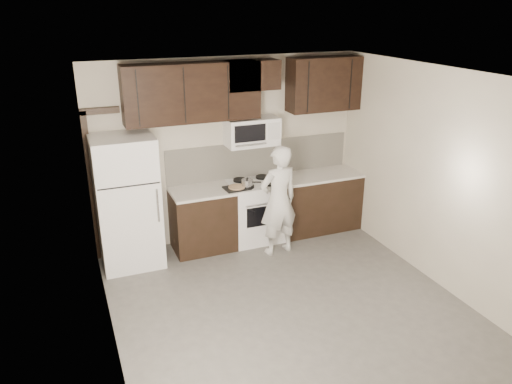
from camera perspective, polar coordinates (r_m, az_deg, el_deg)
floor at (r=6.04m, az=4.21°, el=-13.36°), size 4.50×4.50×0.00m
back_wall at (r=7.36m, az=-3.19°, el=4.76°), size 4.00×0.00×4.00m
ceiling at (r=5.04m, az=5.03°, el=12.92°), size 4.50×4.50×0.00m
counter_run at (r=7.59m, az=2.01°, el=-1.86°), size 2.95×0.64×0.91m
stove at (r=7.48m, az=-0.11°, el=-2.17°), size 0.76×0.66×0.94m
backsplash at (r=7.57m, az=0.45°, el=3.90°), size 2.90×0.02×0.54m
upper_cabinets at (r=7.07m, az=-1.25°, el=11.86°), size 3.48×0.35×0.78m
microwave at (r=7.21m, az=-0.47°, el=6.91°), size 0.76×0.42×0.40m
refrigerator at (r=6.85m, az=-14.48°, el=-1.13°), size 0.80×0.76×1.80m
door_trim at (r=7.01m, az=-18.09°, el=2.02°), size 0.50×0.08×2.12m
saucepan at (r=7.10m, az=-1.00°, el=0.99°), size 0.27×0.16×0.16m
baking_tray at (r=7.08m, az=-2.20°, el=0.45°), size 0.37×0.29×0.02m
pizza at (r=7.08m, az=-2.21°, el=0.58°), size 0.25×0.25×0.02m
person at (r=6.97m, az=2.58°, el=-0.98°), size 0.62×0.45×1.59m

